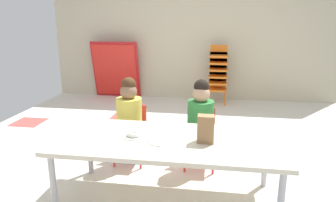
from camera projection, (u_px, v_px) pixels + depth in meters
ground_plane at (169, 159)px, 3.45m from camera, size 5.31×5.59×0.02m
back_wall at (191, 34)px, 5.81m from camera, size 5.31×0.10×2.43m
craft_table at (168, 144)px, 2.53m from camera, size 1.83×0.83×0.55m
seated_child_near_camera at (129, 113)px, 3.21m from camera, size 0.33×0.33×0.92m
seated_child_middle_seat at (201, 116)px, 3.11m from camera, size 0.33×0.33×0.92m
kid_chair_orange_stack at (218, 72)px, 5.56m from camera, size 0.32×0.30×1.04m
folded_activity_table at (116, 70)px, 6.01m from camera, size 0.90×0.29×1.09m
paper_bag_brown at (206, 129)px, 2.43m from camera, size 0.13×0.09×0.22m
paper_plate_near_edge at (134, 136)px, 2.57m from camera, size 0.18×0.18×0.01m
paper_plate_center_table at (159, 142)px, 2.46m from camera, size 0.18×0.18×0.01m
donut_powdered_on_plate at (134, 134)px, 2.56m from camera, size 0.12×0.12×0.04m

